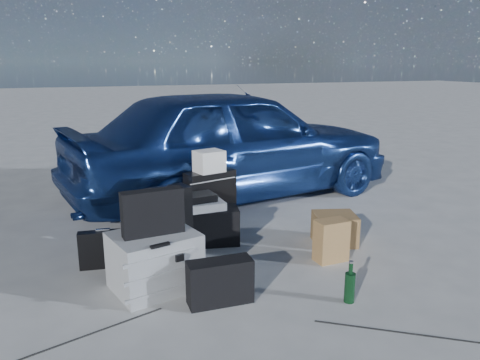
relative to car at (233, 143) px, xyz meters
The scene contains 15 objects.
ground 2.36m from the car, 108.67° to the right, with size 60.00×60.00×0.00m, color #BBBBB6.
car is the anchor object (origin of this frame).
pelican_case 2.50m from the car, 123.52° to the right, with size 0.59×0.48×0.43m, color #949799.
laptop_bag 2.47m from the car, 123.38° to the right, with size 0.44×0.11×0.33m, color black.
briefcase 2.34m from the car, 137.37° to the right, with size 0.40×0.09×0.31m, color black.
suitcase_left 2.08m from the car, 126.56° to the right, with size 0.50×0.18×0.65m, color black.
suitcase_right 1.24m from the car, 120.90° to the right, with size 0.50×0.18×0.60m, color black.
white_carton 1.20m from the car, 120.96° to the right, with size 0.26×0.21×0.21m, color silver.
duffel_bag 1.63m from the car, 120.77° to the right, with size 0.67×0.29×0.34m, color black.
flat_box_white 1.58m from the car, 121.25° to the right, with size 0.41×0.31×0.07m, color silver.
flat_box_black 1.57m from the car, 121.83° to the right, with size 0.30×0.22×0.06m, color black.
kraft_bag 2.15m from the car, 86.61° to the right, with size 0.27×0.16×0.36m, color #A16D46.
cardboard_box 1.87m from the car, 78.40° to the right, with size 0.37×0.33×0.28m, color olive.
messenger_bag 2.68m from the car, 111.88° to the right, with size 0.45×0.17×0.32m, color black.
green_bottle 2.80m from the car, 92.64° to the right, with size 0.07×0.07×0.29m, color black.
Camera 1 is at (-1.17, -3.11, 1.64)m, focal length 35.00 mm.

